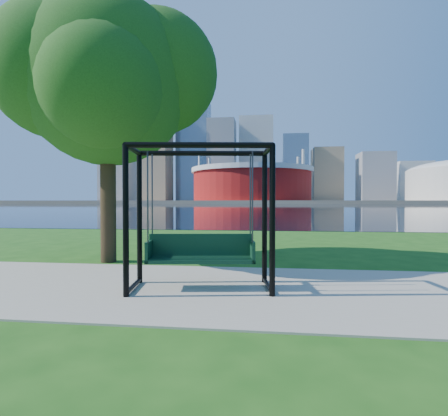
# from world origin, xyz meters

# --- Properties ---
(ground) EXTENTS (900.00, 900.00, 0.00)m
(ground) POSITION_xyz_m (0.00, 0.00, 0.00)
(ground) COLOR #1E5114
(ground) RESTS_ON ground
(path) EXTENTS (120.00, 4.00, 0.03)m
(path) POSITION_xyz_m (0.00, -0.50, 0.01)
(path) COLOR #9E937F
(path) RESTS_ON ground
(river) EXTENTS (900.00, 180.00, 0.02)m
(river) POSITION_xyz_m (0.00, 102.00, 0.01)
(river) COLOR black
(river) RESTS_ON ground
(far_bank) EXTENTS (900.00, 228.00, 2.00)m
(far_bank) POSITION_xyz_m (0.00, 306.00, 1.00)
(far_bank) COLOR #937F60
(far_bank) RESTS_ON ground
(stadium) EXTENTS (83.00, 83.00, 32.00)m
(stadium) POSITION_xyz_m (-10.00, 235.00, 14.23)
(stadium) COLOR maroon
(stadium) RESTS_ON far_bank
(skyline) EXTENTS (392.00, 66.00, 96.50)m
(skyline) POSITION_xyz_m (-4.27, 319.39, 35.89)
(skyline) COLOR gray
(skyline) RESTS_ON far_bank
(swing) EXTENTS (2.62, 1.41, 2.55)m
(swing) POSITION_xyz_m (-0.60, -0.57, 1.23)
(swing) COLOR black
(swing) RESTS_ON ground
(park_tree) EXTENTS (5.60, 5.06, 6.95)m
(park_tree) POSITION_xyz_m (-3.61, 2.05, 4.83)
(park_tree) COLOR black
(park_tree) RESTS_ON ground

